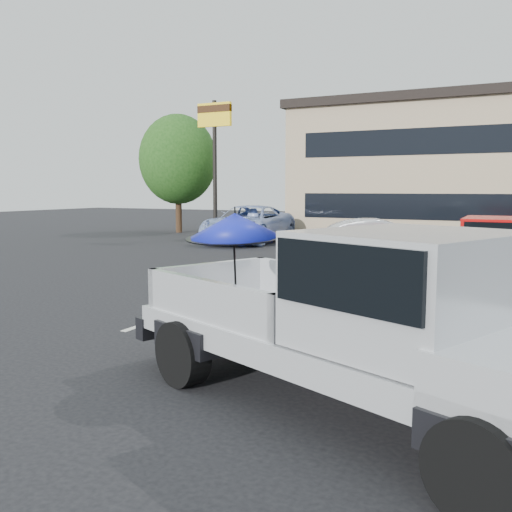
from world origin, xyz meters
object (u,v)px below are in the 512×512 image
Objects in this scene: motel_sign at (215,133)px; silver_pickup at (388,317)px; tree_left at (178,159)px; blue_suv at (249,224)px; red_pickup at (495,257)px; silver_sedan at (382,244)px.

silver_pickup is at bearing -54.27° from motel_sign.
tree_left reaches higher than motel_sign.
blue_suv is (-9.85, 15.92, -0.28)m from silver_pickup.
motel_sign is 20.20m from silver_pickup.
silver_pickup is (11.61, -16.13, -3.60)m from motel_sign.
tree_left is at bearing 151.75° from silver_pickup.
tree_left reaches higher than silver_pickup.
red_pickup is at bearing -38.21° from motel_sign.
silver_sedan is (12.78, -8.38, -3.03)m from tree_left.
motel_sign is 11.03m from silver_sedan.
blue_suv is at bearing 144.29° from silver_pickup.
silver_pickup reaches higher than red_pickup.
motel_sign is 5.08m from tree_left.
silver_pickup is 18.72m from blue_suv.
blue_suv is (5.76, -3.21, -2.96)m from tree_left.
motel_sign reaches higher than red_pickup.
red_pickup is at bearing -164.85° from silver_sedan.
silver_pickup is (15.61, -19.13, -2.68)m from tree_left.
red_pickup is at bearing 108.69° from silver_pickup.
silver_pickup is at bearing -95.97° from red_pickup.
motel_sign is 1.15× the size of red_pickup.
red_pickup is 0.94× the size of blue_suv.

